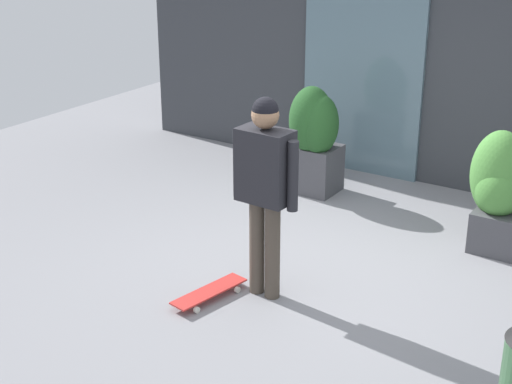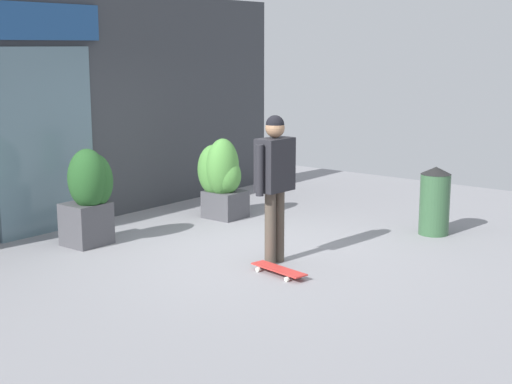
{
  "view_description": "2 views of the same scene",
  "coord_description": "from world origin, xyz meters",
  "views": [
    {
      "loc": [
        2.97,
        -5.48,
        3.22
      ],
      "look_at": [
        -0.3,
        -0.44,
        0.86
      ],
      "focal_mm": 53.36,
      "sensor_mm": 36.0,
      "label": 1
    },
    {
      "loc": [
        -6.94,
        -5.68,
        2.52
      ],
      "look_at": [
        -0.3,
        -0.44,
        0.86
      ],
      "focal_mm": 52.6,
      "sensor_mm": 36.0,
      "label": 2
    }
  ],
  "objects": [
    {
      "name": "trash_bin",
      "position": [
        2.31,
        -1.45,
        0.47
      ],
      "size": [
        0.41,
        0.41,
        0.93
      ],
      "color": "#335938",
      "rests_on": "ground_plane"
    },
    {
      "name": "ground_plane",
      "position": [
        0.0,
        0.0,
        0.0
      ],
      "size": [
        12.0,
        12.0,
        0.0
      ],
      "primitive_type": "plane",
      "color": "gray"
    },
    {
      "name": "skateboard",
      "position": [
        -0.47,
        -0.9,
        0.06
      ],
      "size": [
        0.33,
        0.76,
        0.08
      ],
      "rotation": [
        0.0,
        0.0,
        -1.76
      ],
      "color": "red",
      "rests_on": "ground_plane"
    },
    {
      "name": "planter_box_right",
      "position": [
        -0.93,
        1.75,
        0.68
      ],
      "size": [
        0.57,
        0.58,
        1.25
      ],
      "color": "#47474C",
      "rests_on": "ground_plane"
    },
    {
      "name": "building_facade",
      "position": [
        -0.03,
        2.87,
        1.63
      ],
      "size": [
        8.0,
        0.31,
        3.28
      ],
      "color": "#383A3F",
      "rests_on": "ground_plane"
    },
    {
      "name": "planter_box_left",
      "position": [
        1.25,
        1.43,
        0.63
      ],
      "size": [
        0.61,
        0.67,
        1.19
      ],
      "color": "#47474C",
      "rests_on": "ground_plane"
    },
    {
      "name": "skateboarder",
      "position": [
        -0.12,
        -0.58,
        1.08
      ],
      "size": [
        0.63,
        0.28,
        1.74
      ],
      "rotation": [
        0.0,
        0.0,
        -1.62
      ],
      "color": "#4C4238",
      "rests_on": "ground_plane"
    }
  ]
}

